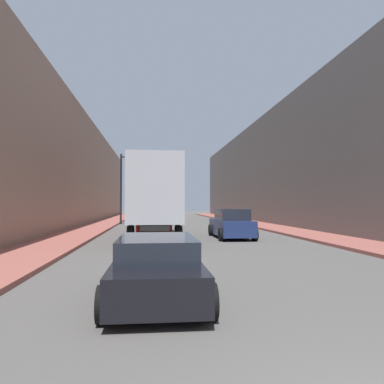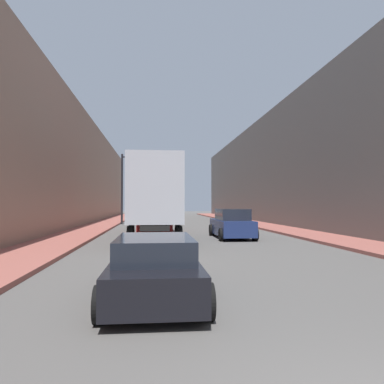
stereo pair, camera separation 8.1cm
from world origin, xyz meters
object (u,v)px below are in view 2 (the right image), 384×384
semi_truck (155,197)px  sedan_car (155,268)px  traffic_signal_gantry (136,176)px  suv_car (232,224)px

semi_truck → sedan_car: semi_truck is taller
sedan_car → traffic_signal_gantry: bearing=93.5°
suv_car → traffic_signal_gantry: size_ratio=0.69×
semi_truck → traffic_signal_gantry: (-1.84, 15.25, 2.39)m
suv_car → traffic_signal_gantry: bearing=111.5°
semi_truck → sedan_car: size_ratio=2.81×
traffic_signal_gantry → suv_car: bearing=-68.5°
semi_truck → suv_car: size_ratio=2.69×
semi_truck → sedan_car: (-0.02, -14.29, -1.75)m
sedan_car → suv_car: 14.24m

